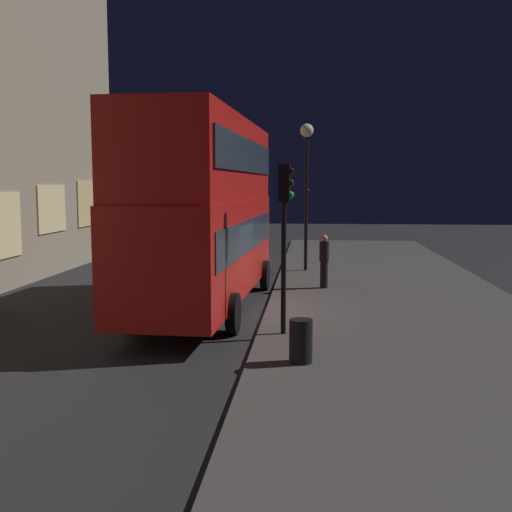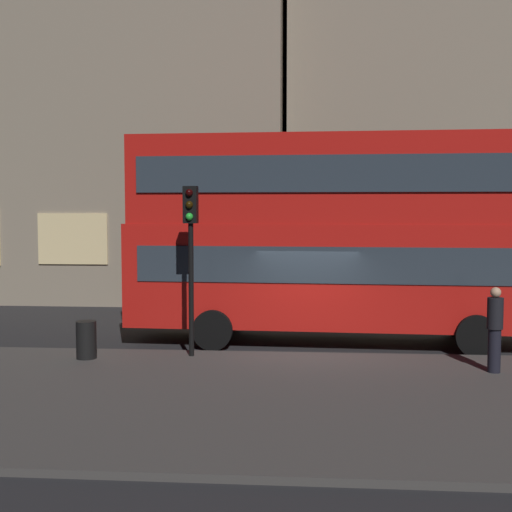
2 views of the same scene
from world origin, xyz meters
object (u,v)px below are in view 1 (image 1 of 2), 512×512
object	(u,v)px
pedestrian	(324,260)
litter_bin	(301,341)
double_decker_bus	(205,205)
traffic_light_near_kerb	(285,213)
street_lamp	(307,161)

from	to	relation	value
pedestrian	litter_bin	distance (m)	8.97
pedestrian	litter_bin	xyz separation A→B (m)	(-8.94, 0.62, -0.50)
double_decker_bus	pedestrian	distance (m)	5.19
traffic_light_near_kerb	litter_bin	world-z (taller)	traffic_light_near_kerb
traffic_light_near_kerb	litter_bin	bearing A→B (deg)	-167.83
traffic_light_near_kerb	street_lamp	size ratio (longest dim) A/B	0.67
street_lamp	pedestrian	distance (m)	5.58
street_lamp	pedestrian	bearing A→B (deg)	-171.26
street_lamp	pedestrian	world-z (taller)	street_lamp
litter_bin	pedestrian	bearing A→B (deg)	-3.94
traffic_light_near_kerb	pedestrian	distance (m)	6.93
double_decker_bus	litter_bin	world-z (taller)	double_decker_bus
traffic_light_near_kerb	street_lamp	xyz separation A→B (m)	(10.91, -0.39, 1.56)
street_lamp	litter_bin	size ratio (longest dim) A/B	6.83
traffic_light_near_kerb	street_lamp	bearing A→B (deg)	-0.32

